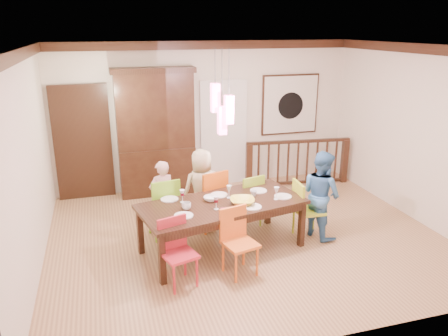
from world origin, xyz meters
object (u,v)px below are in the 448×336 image
object	(u,v)px
balustrade	(298,162)
china_hutch	(156,133)
person_far_left	(162,196)
dining_table	(222,207)
chair_far_left	(163,203)
chair_end_right	(309,206)
person_far_mid	(202,189)
person_end_right	(321,194)

from	to	relation	value
balustrade	china_hutch	bearing A→B (deg)	179.15
person_far_left	dining_table	bearing A→B (deg)	115.43
dining_table	china_hutch	size ratio (longest dim) A/B	1.03
chair_far_left	dining_table	bearing A→B (deg)	129.25
balustrade	person_far_left	bearing A→B (deg)	-149.40
chair_end_right	person_far_mid	bearing A→B (deg)	63.72
chair_far_left	chair_end_right	world-z (taller)	chair_far_left
person_far_mid	person_end_right	size ratio (longest dim) A/B	0.95
dining_table	person_far_mid	xyz separation A→B (m)	(-0.09, 0.86, -0.02)
person_far_mid	china_hutch	bearing A→B (deg)	-78.89
china_hutch	person_far_left	xyz separation A→B (m)	(-0.16, -1.72, -0.64)
chair_far_left	person_end_right	size ratio (longest dim) A/B	0.71
china_hutch	person_far_mid	xyz separation A→B (m)	(0.48, -1.74, -0.57)
balustrade	person_far_mid	bearing A→B (deg)	-143.29
person_far_mid	person_end_right	distance (m)	1.88
chair_far_left	balustrade	bearing A→B (deg)	-161.41
person_end_right	chair_end_right	bearing A→B (deg)	79.85
dining_table	person_end_right	distance (m)	1.60
dining_table	chair_far_left	distance (m)	1.03
chair_far_left	person_end_right	world-z (taller)	person_end_right
dining_table	person_far_mid	distance (m)	0.86
chair_far_left	balustrade	xyz separation A→B (m)	(3.03, 1.57, -0.06)
dining_table	balustrade	size ratio (longest dim) A/B	1.15
dining_table	balustrade	distance (m)	3.20
person_far_mid	person_far_left	bearing A→B (deg)	-6.78
china_hutch	person_end_right	size ratio (longest dim) A/B	1.77
person_far_mid	chair_end_right	bearing A→B (deg)	146.03
dining_table	person_end_right	size ratio (longest dim) A/B	1.83
balustrade	dining_table	bearing A→B (deg)	-129.09
china_hutch	person_end_right	distance (m)	3.41
dining_table	balustrade	bearing A→B (deg)	33.23
person_far_left	person_end_right	size ratio (longest dim) A/B	0.85
dining_table	chair_end_right	size ratio (longest dim) A/B	2.73
chair_end_right	person_far_mid	distance (m)	1.72
dining_table	chair_far_left	world-z (taller)	chair_far_left
balustrade	person_end_right	xyz separation A→B (m)	(-0.67, -2.22, 0.19)
person_far_left	person_end_right	distance (m)	2.49
china_hutch	person_far_mid	size ratio (longest dim) A/B	1.86
chair_end_right	person_far_left	distance (m)	2.30
balustrade	chair_end_right	bearing A→B (deg)	-105.16
dining_table	chair_end_right	xyz separation A→B (m)	(1.40, 0.01, -0.15)
chair_far_left	person_far_mid	xyz separation A→B (m)	(0.67, 0.17, 0.10)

